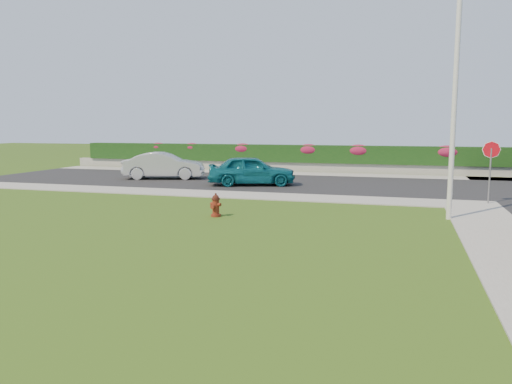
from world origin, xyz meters
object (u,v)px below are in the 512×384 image
(sedan_teal, at_px, (252,170))
(stop_sign, at_px, (491,158))
(sedan_silver, at_px, (164,166))
(fire_hydrant, at_px, (216,205))
(utility_pole, at_px, (454,111))

(sedan_teal, xyz_separation_m, stop_sign, (10.19, -3.01, 0.98))
(stop_sign, bearing_deg, sedan_teal, -174.48)
(sedan_silver, bearing_deg, stop_sign, -123.02)
(sedan_silver, relative_size, stop_sign, 1.84)
(fire_hydrant, height_order, sedan_silver, sedan_silver)
(stop_sign, bearing_deg, sedan_silver, -174.03)
(fire_hydrant, relative_size, sedan_silver, 0.17)
(fire_hydrant, distance_m, utility_pole, 7.97)
(sedan_silver, xyz_separation_m, stop_sign, (15.65, -4.50, 0.98))
(sedan_teal, height_order, sedan_silver, sedan_teal)
(utility_pole, distance_m, stop_sign, 4.32)
(sedan_silver, xyz_separation_m, utility_pole, (13.97, -8.14, 2.60))
(sedan_teal, bearing_deg, utility_pole, -146.40)
(sedan_silver, distance_m, utility_pole, 16.38)
(sedan_teal, bearing_deg, stop_sign, -124.86)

